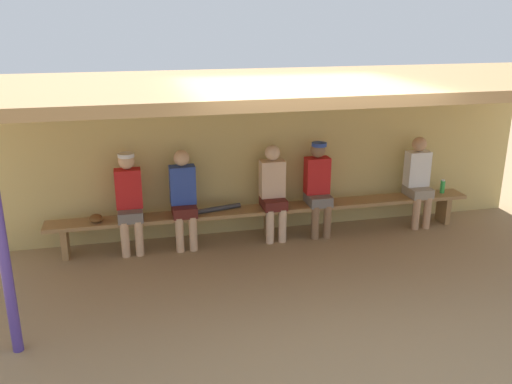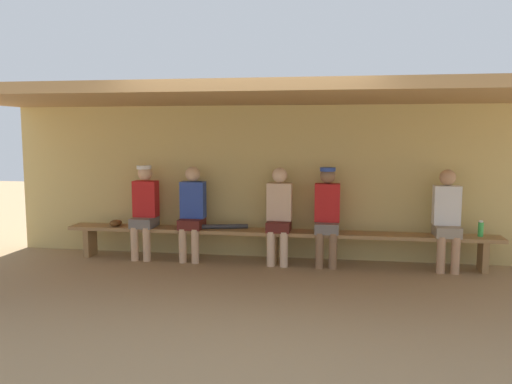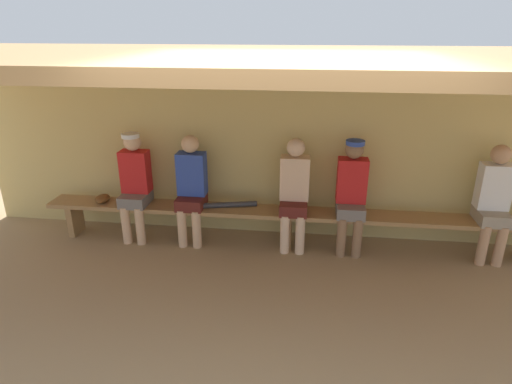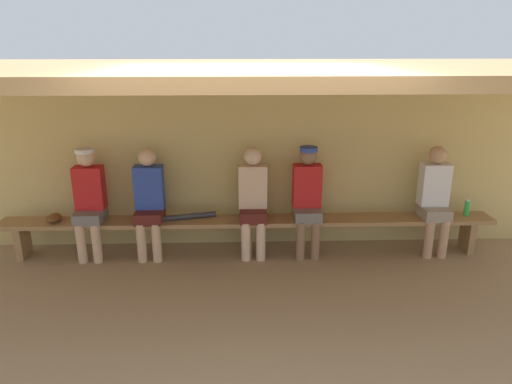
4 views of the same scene
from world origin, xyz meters
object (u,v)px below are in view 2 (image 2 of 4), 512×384
(player_with_sunglasses, at_px, (145,207))
(water_bottle_blue, at_px, (481,229))
(baseball_glove_tan, at_px, (116,223))
(baseball_bat, at_px, (217,227))
(player_in_blue, at_px, (192,209))
(bench, at_px, (275,236))
(player_middle, at_px, (327,211))
(player_near_post, at_px, (447,216))
(player_shirtless_tan, at_px, (279,212))

(player_with_sunglasses, xyz_separation_m, water_bottle_blue, (4.61, 0.03, -0.19))
(baseball_glove_tan, relative_size, baseball_bat, 0.27)
(player_in_blue, relative_size, baseball_bat, 1.53)
(bench, relative_size, player_in_blue, 4.49)
(player_middle, relative_size, baseball_bat, 1.54)
(player_near_post, xyz_separation_m, player_in_blue, (-3.46, 0.00, 0.00))
(player_with_sunglasses, height_order, player_in_blue, player_with_sunglasses)
(player_in_blue, xyz_separation_m, baseball_glove_tan, (-1.15, -0.01, -0.22))
(player_near_post, xyz_separation_m, player_with_sunglasses, (-4.17, 0.00, 0.02))
(bench, xyz_separation_m, baseball_glove_tan, (-2.34, -0.01, 0.12))
(player_with_sunglasses, height_order, baseball_bat, player_with_sunglasses)
(player_near_post, xyz_separation_m, player_shirtless_tan, (-2.22, 0.00, 0.00))
(player_near_post, relative_size, baseball_bat, 1.53)
(player_middle, height_order, baseball_bat, player_middle)
(player_shirtless_tan, xyz_separation_m, baseball_bat, (-0.88, -0.00, -0.24))
(player_with_sunglasses, distance_m, player_shirtless_tan, 1.95)
(player_shirtless_tan, distance_m, player_middle, 0.66)
(water_bottle_blue, relative_size, baseball_bat, 0.24)
(player_middle, height_order, baseball_glove_tan, player_middle)
(baseball_glove_tan, xyz_separation_m, baseball_bat, (1.51, 0.01, -0.01))
(player_near_post, height_order, player_with_sunglasses, player_with_sunglasses)
(bench, xyz_separation_m, player_in_blue, (-1.19, 0.00, 0.34))
(player_with_sunglasses, height_order, player_middle, same)
(player_in_blue, bearing_deg, bench, -0.15)
(baseball_bat, bearing_deg, water_bottle_blue, -13.18)
(player_middle, bearing_deg, baseball_bat, -179.87)
(player_middle, bearing_deg, player_near_post, -0.02)
(player_with_sunglasses, xyz_separation_m, player_middle, (2.61, 0.00, 0.00))
(player_near_post, distance_m, player_middle, 1.56)
(player_with_sunglasses, distance_m, baseball_bat, 1.10)
(water_bottle_blue, bearing_deg, baseball_bat, -179.50)
(player_in_blue, relative_size, water_bottle_blue, 6.32)
(player_middle, xyz_separation_m, baseball_bat, (-1.54, -0.00, -0.25))
(player_with_sunglasses, relative_size, baseball_glove_tan, 5.60)
(bench, height_order, baseball_bat, baseball_bat)
(player_near_post, relative_size, water_bottle_blue, 6.32)
(bench, relative_size, player_middle, 4.46)
(player_with_sunglasses, xyz_separation_m, baseball_bat, (1.07, -0.00, -0.25))
(player_shirtless_tan, xyz_separation_m, player_middle, (0.66, 0.00, 0.02))
(player_shirtless_tan, bearing_deg, bench, -176.89)
(player_with_sunglasses, height_order, water_bottle_blue, player_with_sunglasses)
(player_shirtless_tan, xyz_separation_m, water_bottle_blue, (2.66, 0.03, -0.17))
(player_with_sunglasses, relative_size, player_in_blue, 1.01)
(player_in_blue, distance_m, baseball_bat, 0.43)
(bench, relative_size, baseball_bat, 6.86)
(player_shirtless_tan, relative_size, water_bottle_blue, 6.32)
(bench, height_order, baseball_glove_tan, baseball_glove_tan)
(player_shirtless_tan, height_order, player_middle, player_middle)
(bench, bearing_deg, water_bottle_blue, 0.65)
(player_shirtless_tan, height_order, water_bottle_blue, player_shirtless_tan)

